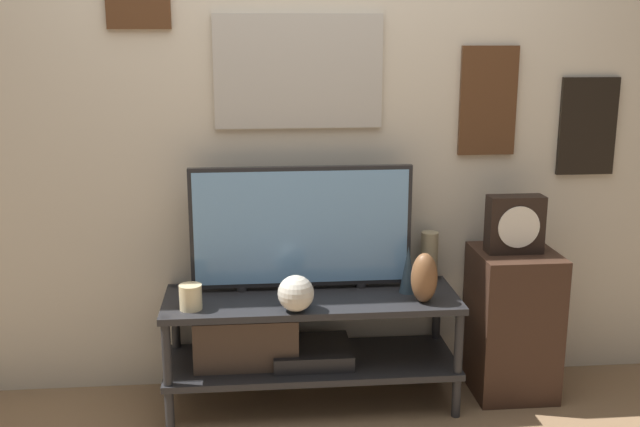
{
  "coord_description": "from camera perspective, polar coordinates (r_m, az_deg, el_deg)",
  "views": [
    {
      "loc": [
        -0.26,
        -2.92,
        1.69
      ],
      "look_at": [
        0.04,
        0.27,
        0.91
      ],
      "focal_mm": 42.0,
      "sensor_mm": 36.0,
      "label": 1
    }
  ],
  "objects": [
    {
      "name": "side_table",
      "position": [
        3.7,
        14.42,
        -8.01
      ],
      "size": [
        0.37,
        0.39,
        0.7
      ],
      "color": "#382319",
      "rests_on": "ground_plane"
    },
    {
      "name": "mantel_clock",
      "position": [
        3.54,
        14.63,
        -0.8
      ],
      "size": [
        0.26,
        0.11,
        0.27
      ],
      "color": "black",
      "rests_on": "side_table"
    },
    {
      "name": "vase_urn_stoneware",
      "position": [
        3.33,
        7.95,
        -4.88
      ],
      "size": [
        0.12,
        0.11,
        0.23
      ],
      "color": "brown",
      "rests_on": "media_console"
    },
    {
      "name": "vase_slim_bronze",
      "position": [
        3.45,
        6.72,
        -4.25
      ],
      "size": [
        0.08,
        0.08,
        0.22
      ],
      "color": "#2D4251",
      "rests_on": "media_console"
    },
    {
      "name": "candle_jar",
      "position": [
        3.28,
        -9.83,
        -6.29
      ],
      "size": [
        0.1,
        0.1,
        0.11
      ],
      "color": "beige",
      "rests_on": "media_console"
    },
    {
      "name": "vase_tall_ceramic",
      "position": [
        3.63,
        8.32,
        -3.24
      ],
      "size": [
        0.08,
        0.08,
        0.24
      ],
      "color": "tan",
      "rests_on": "media_console"
    },
    {
      "name": "wall_back",
      "position": [
        3.5,
        -0.95,
        8.19
      ],
      "size": [
        6.4,
        0.08,
        2.7
      ],
      "color": "beige",
      "rests_on": "ground_plane"
    },
    {
      "name": "media_console",
      "position": [
        3.47,
        -2.47,
        -9.36
      ],
      "size": [
        1.33,
        0.46,
        0.52
      ],
      "color": "#232326",
      "rests_on": "ground_plane"
    },
    {
      "name": "vase_round_glass",
      "position": [
        3.21,
        -1.85,
        -6.1
      ],
      "size": [
        0.16,
        0.16,
        0.16
      ],
      "color": "beige",
      "rests_on": "media_console"
    },
    {
      "name": "television",
      "position": [
        3.41,
        -1.42,
        -1.04
      ],
      "size": [
        1.01,
        0.05,
        0.58
      ],
      "color": "black",
      "rests_on": "media_console"
    }
  ]
}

